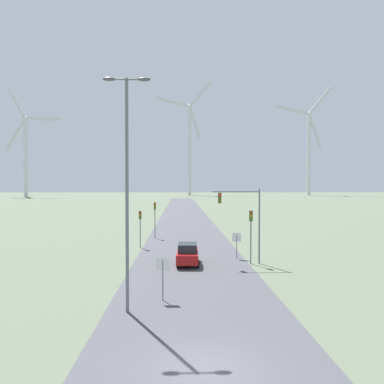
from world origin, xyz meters
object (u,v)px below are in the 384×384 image
object	(u,v)px
traffic_light_post_near_left	(140,221)
car_approaching	(188,254)
traffic_light_post_mid_left	(155,212)
wind_turbine_center	(309,145)
streetlamp	(127,171)
traffic_light_mast_overhead	(244,211)
stop_sign_far	(237,241)
traffic_light_post_near_right	(251,225)
stop_sign_near	(163,270)
wind_turbine_left	(189,141)
wind_turbine_far_left	(25,148)

from	to	relation	value
traffic_light_post_near_left	car_approaching	distance (m)	10.25
traffic_light_post_mid_left	wind_turbine_center	size ratio (longest dim) A/B	0.07
streetlamp	traffic_light_mast_overhead	size ratio (longest dim) A/B	1.94
stop_sign_far	traffic_light_post_mid_left	bearing A→B (deg)	122.14
traffic_light_post_near_right	traffic_light_post_mid_left	xyz separation A→B (m)	(-9.28, 15.70, -0.04)
wind_turbine_center	stop_sign_near	bearing A→B (deg)	-111.32
traffic_light_post_near_right	car_approaching	bearing A→B (deg)	-178.26
traffic_light_post_mid_left	wind_turbine_center	distance (m)	203.33
traffic_light_mast_overhead	wind_turbine_left	xyz separation A→B (m)	(0.47, 199.08, 28.70)
traffic_light_post_near_right	wind_turbine_far_left	size ratio (longest dim) A/B	0.08
traffic_light_post_near_right	wind_turbine_left	world-z (taller)	wind_turbine_left
car_approaching	stop_sign_far	bearing A→B (deg)	28.51
wind_turbine_left	wind_turbine_center	size ratio (longest dim) A/B	1.03
stop_sign_far	car_approaching	world-z (taller)	stop_sign_far
wind_turbine_left	wind_turbine_center	xyz separation A→B (m)	(74.51, -0.23, -1.92)
wind_turbine_left	traffic_light_post_near_right	bearing A→B (deg)	-89.96
stop_sign_near	traffic_light_mast_overhead	xyz separation A→B (m)	(6.51, 9.94, 2.76)
stop_sign_far	traffic_light_mast_overhead	world-z (taller)	traffic_light_mast_overhead
wind_turbine_center	stop_sign_far	bearing A→B (deg)	-110.94
streetlamp	stop_sign_far	bearing A→B (deg)	60.32
stop_sign_near	wind_turbine_center	distance (m)	226.06
traffic_light_post_near_left	traffic_light_post_mid_left	distance (m)	7.22
stop_sign_near	wind_turbine_far_left	xyz separation A→B (m)	(-82.46, 183.46, 24.64)
wind_turbine_far_left	stop_sign_far	bearing A→B (deg)	-62.62
traffic_light_mast_overhead	wind_turbine_left	distance (m)	201.14
traffic_light_post_near_left	stop_sign_far	bearing A→B (deg)	-33.31
traffic_light_post_mid_left	wind_turbine_center	world-z (taller)	wind_turbine_center
traffic_light_post_near_left	wind_turbine_far_left	distance (m)	184.51
traffic_light_mast_overhead	car_approaching	size ratio (longest dim) A/B	1.55
traffic_light_post_near_left	wind_turbine_center	xyz separation A→B (m)	(84.77, 190.32, 28.41)
streetlamp	traffic_light_post_near_left	bearing A→B (deg)	94.11
stop_sign_far	traffic_light_post_near_left	bearing A→B (deg)	146.69
stop_sign_near	traffic_light_mast_overhead	size ratio (longest dim) A/B	0.40
car_approaching	traffic_light_post_near_left	bearing A→B (deg)	119.47
streetlamp	wind_turbine_far_left	size ratio (longest dim) A/B	0.21
stop_sign_near	stop_sign_far	distance (m)	13.71
traffic_light_post_mid_left	car_approaching	distance (m)	16.50
car_approaching	traffic_light_post_mid_left	bearing A→B (deg)	103.55
stop_sign_near	traffic_light_post_mid_left	xyz separation A→B (m)	(-2.16, 25.59, 1.52)
stop_sign_far	traffic_light_post_near_right	bearing A→B (deg)	-69.46
traffic_light_post_mid_left	car_approaching	xyz separation A→B (m)	(3.82, -15.87, -2.40)
traffic_light_post_near_left	wind_turbine_far_left	xyz separation A→B (m)	(-79.18, 164.99, 23.52)
wind_turbine_left	stop_sign_far	bearing A→B (deg)	-90.21
traffic_light_post_near_left	wind_turbine_left	bearing A→B (deg)	86.92
wind_turbine_center	streetlamp	bearing A→B (deg)	-111.57
stop_sign_far	traffic_light_post_near_left	size ratio (longest dim) A/B	0.59
wind_turbine_left	traffic_light_post_near_left	bearing A→B (deg)	-93.08
traffic_light_post_near_right	stop_sign_far	bearing A→B (deg)	110.54
traffic_light_post_near_left	car_approaching	size ratio (longest dim) A/B	0.95
stop_sign_near	car_approaching	bearing A→B (deg)	80.27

